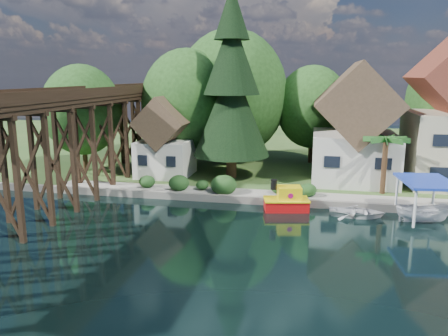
{
  "coord_description": "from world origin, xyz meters",
  "views": [
    {
      "loc": [
        3.17,
        -25.9,
        10.27
      ],
      "look_at": [
        -3.36,
        6.0,
        3.33
      ],
      "focal_mm": 35.0,
      "sensor_mm": 36.0,
      "label": 1
    }
  ],
  "objects_px": {
    "trestle_bridge": "(66,139)",
    "palm_tree": "(386,141)",
    "boat_canopy": "(424,204)",
    "conifer": "(232,88)",
    "house_left": "(355,132)",
    "boat_white_a": "(357,211)",
    "tugboat": "(287,201)",
    "shed": "(165,142)"
  },
  "relations": [
    {
      "from": "house_left",
      "to": "tugboat",
      "type": "relative_size",
      "value": 2.95
    },
    {
      "from": "boat_canopy",
      "to": "house_left",
      "type": "bearing_deg",
      "value": 112.41
    },
    {
      "from": "house_left",
      "to": "boat_canopy",
      "type": "xyz_separation_m",
      "value": [
        4.14,
        -10.03,
        -3.82
      ]
    },
    {
      "from": "house_left",
      "to": "tugboat",
      "type": "bearing_deg",
      "value": -121.48
    },
    {
      "from": "palm_tree",
      "to": "boat_white_a",
      "type": "xyz_separation_m",
      "value": [
        -2.48,
        -5.21,
        -4.54
      ]
    },
    {
      "from": "shed",
      "to": "palm_tree",
      "type": "xyz_separation_m",
      "value": [
        20.12,
        -2.9,
        1.13
      ]
    },
    {
      "from": "trestle_bridge",
      "to": "palm_tree",
      "type": "distance_m",
      "value": 25.94
    },
    {
      "from": "shed",
      "to": "boat_canopy",
      "type": "height_order",
      "value": "shed"
    },
    {
      "from": "palm_tree",
      "to": "house_left",
      "type": "bearing_deg",
      "value": 115.76
    },
    {
      "from": "trestle_bridge",
      "to": "conifer",
      "type": "distance_m",
      "value": 15.55
    },
    {
      "from": "boat_white_a",
      "to": "boat_canopy",
      "type": "distance_m",
      "value": 4.61
    },
    {
      "from": "conifer",
      "to": "boat_canopy",
      "type": "relative_size",
      "value": 3.51
    },
    {
      "from": "trestle_bridge",
      "to": "shed",
      "type": "xyz_separation_m",
      "value": [
        5.0,
        9.33,
        -1.52
      ]
    },
    {
      "from": "palm_tree",
      "to": "boat_canopy",
      "type": "bearing_deg",
      "value": -70.32
    },
    {
      "from": "house_left",
      "to": "conifer",
      "type": "relative_size",
      "value": 0.62
    },
    {
      "from": "house_left",
      "to": "tugboat",
      "type": "height_order",
      "value": "house_left"
    },
    {
      "from": "trestle_bridge",
      "to": "boat_canopy",
      "type": "relative_size",
      "value": 8.66
    },
    {
      "from": "conifer",
      "to": "palm_tree",
      "type": "relative_size",
      "value": 3.5
    },
    {
      "from": "trestle_bridge",
      "to": "shed",
      "type": "bearing_deg",
      "value": 61.81
    },
    {
      "from": "trestle_bridge",
      "to": "boat_white_a",
      "type": "xyz_separation_m",
      "value": [
        22.64,
        1.21,
        -4.93
      ]
    },
    {
      "from": "palm_tree",
      "to": "boat_white_a",
      "type": "relative_size",
      "value": 1.27
    },
    {
      "from": "shed",
      "to": "palm_tree",
      "type": "bearing_deg",
      "value": -8.2
    },
    {
      "from": "house_left",
      "to": "palm_tree",
      "type": "height_order",
      "value": "house_left"
    },
    {
      "from": "trestle_bridge",
      "to": "palm_tree",
      "type": "height_order",
      "value": "trestle_bridge"
    },
    {
      "from": "tugboat",
      "to": "palm_tree",
      "type": "bearing_deg",
      "value": 31.4
    },
    {
      "from": "tugboat",
      "to": "boat_canopy",
      "type": "distance_m",
      "value": 9.77
    },
    {
      "from": "trestle_bridge",
      "to": "boat_white_a",
      "type": "height_order",
      "value": "trestle_bridge"
    },
    {
      "from": "shed",
      "to": "trestle_bridge",
      "type": "bearing_deg",
      "value": -118.19
    },
    {
      "from": "trestle_bridge",
      "to": "conifer",
      "type": "height_order",
      "value": "conifer"
    },
    {
      "from": "house_left",
      "to": "palm_tree",
      "type": "bearing_deg",
      "value": -64.24
    },
    {
      "from": "house_left",
      "to": "palm_tree",
      "type": "xyz_separation_m",
      "value": [
        2.12,
        -4.4,
        -0.18
      ]
    },
    {
      "from": "house_left",
      "to": "boat_canopy",
      "type": "distance_m",
      "value": 11.5
    },
    {
      "from": "conifer",
      "to": "palm_tree",
      "type": "xyz_separation_m",
      "value": [
        13.57,
        -3.27,
        -4.16
      ]
    },
    {
      "from": "tugboat",
      "to": "boat_white_a",
      "type": "distance_m",
      "value": 5.25
    },
    {
      "from": "palm_tree",
      "to": "boat_white_a",
      "type": "height_order",
      "value": "palm_tree"
    },
    {
      "from": "trestle_bridge",
      "to": "palm_tree",
      "type": "relative_size",
      "value": 8.65
    },
    {
      "from": "house_left",
      "to": "boat_white_a",
      "type": "bearing_deg",
      "value": -92.14
    },
    {
      "from": "conifer",
      "to": "tugboat",
      "type": "distance_m",
      "value": 12.97
    },
    {
      "from": "shed",
      "to": "palm_tree",
      "type": "relative_size",
      "value": 1.54
    },
    {
      "from": "trestle_bridge",
      "to": "palm_tree",
      "type": "xyz_separation_m",
      "value": [
        25.12,
        6.43,
        -0.39
      ]
    },
    {
      "from": "tugboat",
      "to": "boat_white_a",
      "type": "bearing_deg",
      "value": -5.68
    },
    {
      "from": "conifer",
      "to": "boat_white_a",
      "type": "bearing_deg",
      "value": -37.44
    }
  ]
}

